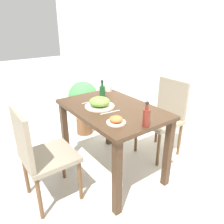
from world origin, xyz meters
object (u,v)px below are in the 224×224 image
Objects in this scene: potted_plant_left at (83,101)px; chair_far at (164,114)px; sauce_bottle at (146,117)px; food_plate at (100,103)px; chair_near at (39,152)px; drink_cup at (109,88)px; condiment_bottle at (102,92)px; side_plate at (116,120)px.

chair_far is at bearing 28.79° from potted_plant_left.
food_plate is at bearing -173.26° from sauce_bottle.
chair_near is at bearing -92.51° from chair_far.
food_plate is at bearing -45.10° from drink_cup.
chair_far is at bearing -92.51° from chair_near.
chair_near is at bearing -45.48° from potted_plant_left.
chair_far is 0.87m from food_plate.
food_plate is at bearing -18.50° from potted_plant_left.
sauce_bottle is at bearing 6.74° from food_plate.
food_plate is 0.22m from condiment_bottle.
condiment_bottle is at bearing 173.87° from sauce_bottle.
side_plate is at bearing -139.16° from sauce_bottle.
side_plate is (0.32, 0.54, 0.26)m from chair_near.
food_plate is 0.39m from side_plate.
chair_near reaches higher than potted_plant_left.
chair_far is at bearing 120.38° from sauce_bottle.
sauce_bottle reaches higher than drink_cup.
chair_near is at bearing -125.67° from sauce_bottle.
sauce_bottle reaches higher than potted_plant_left.
sauce_bottle reaches higher than chair_near.
chair_far is at bearing 81.73° from food_plate.
condiment_bottle reaches higher than chair_far.
sauce_bottle reaches higher than chair_far.
side_plate is (0.26, -0.90, 0.26)m from chair_far.
chair_far is at bearing 67.03° from condiment_bottle.
sauce_bottle is at bearing -59.62° from chair_far.
side_plate is 0.59m from condiment_bottle.
side_plate is 0.24m from sauce_bottle.
food_plate is 1.80× the size of side_plate.
chair_near is 0.87m from condiment_bottle.
potted_plant_left is (-0.48, -0.08, -0.29)m from drink_cup.
food_plate is 0.56m from sauce_bottle.
drink_cup is 0.30m from condiment_bottle.
condiment_bottle is at bearing -48.24° from drink_cup.
chair_near is 1.11m from drink_cup.
chair_far reaches higher than drink_cup.
chair_far reaches higher than potted_plant_left.
side_plate is 0.76× the size of sauce_bottle.
chair_far is 3.14× the size of food_plate.
drink_cup is at bearing 148.51° from side_plate.
sauce_bottle and condiment_bottle have the same top height.
chair_far is 0.79m from condiment_bottle.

